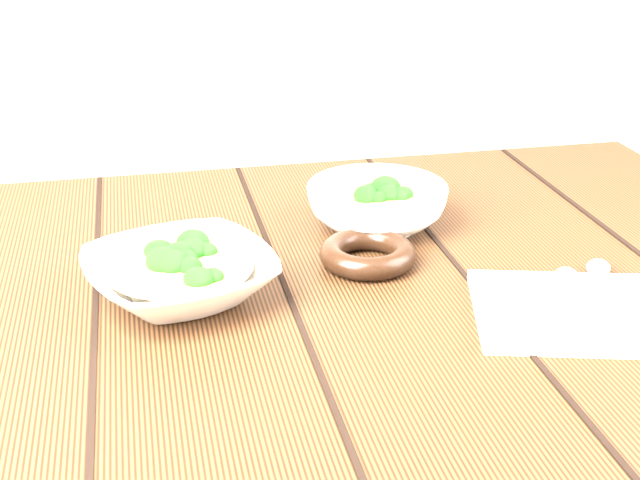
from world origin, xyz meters
TOP-DOWN VIEW (x-y plane):
  - table at (0.00, 0.00)m, footprint 1.20×0.80m
  - soup_bowl_front at (-0.13, -0.01)m, footprint 0.24×0.24m
  - soup_bowl_back at (0.12, 0.14)m, footprint 0.22×0.22m
  - trivet at (0.08, 0.03)m, footprint 0.14×0.14m
  - napkin at (0.25, -0.13)m, footprint 0.24×0.21m
  - spoon_left at (0.26, -0.10)m, footprint 0.09×0.15m
  - spoon_right at (0.30, -0.09)m, footprint 0.10×0.15m

SIDE VIEW (x-z plane):
  - table at x=0.00m, z-range 0.26..1.01m
  - napkin at x=0.25m, z-range 0.75..0.76m
  - trivet at x=0.08m, z-range 0.75..0.78m
  - spoon_left at x=0.26m, z-range 0.76..0.77m
  - spoon_right at x=0.30m, z-range 0.76..0.77m
  - soup_bowl_front at x=-0.13m, z-range 0.75..0.80m
  - soup_bowl_back at x=0.12m, z-range 0.75..0.81m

